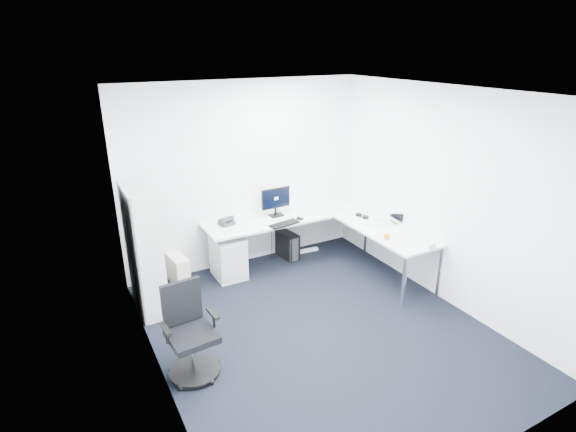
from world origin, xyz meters
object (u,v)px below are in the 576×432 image
l_desk (301,247)px  laptop (387,215)px  task_chair (192,334)px  monitor (276,202)px  bookshelf (144,250)px

l_desk → laptop: 1.31m
task_chair → monitor: (1.88, 1.85, 0.49)m
l_desk → monitor: size_ratio=5.62×
task_chair → laptop: (3.13, 0.85, 0.38)m
bookshelf → l_desk: bearing=-1.3°
task_chair → laptop: laptop is taller
bookshelf → laptop: (3.25, -0.63, 0.07)m
l_desk → task_chair: (-2.06, -1.43, 0.11)m
laptop → bookshelf: bearing=172.7°
l_desk → bookshelf: bookshelf is taller
laptop → monitor: bearing=145.1°
task_chair → l_desk: bearing=30.0°
task_chair → monitor: size_ratio=2.10×
task_chair → monitor: 2.68m
bookshelf → monitor: (1.99, 0.37, 0.18)m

